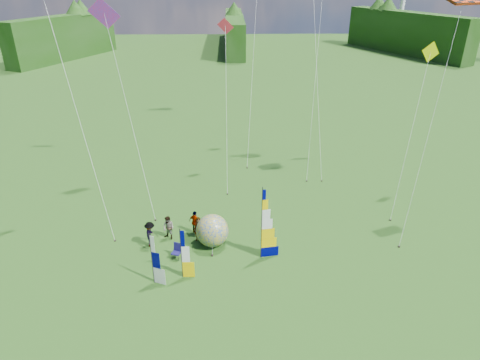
{
  "coord_description": "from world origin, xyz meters",
  "views": [
    {
      "loc": [
        -1.66,
        -19.21,
        17.02
      ],
      "look_at": [
        -1.0,
        4.0,
        5.5
      ],
      "focal_mm": 32.0,
      "sensor_mm": 36.0,
      "label": 1
    }
  ],
  "objects_px": {
    "spectator_a": "(199,229)",
    "spectator_b": "(168,228)",
    "spectator_c": "(150,234)",
    "spectator_d": "(195,222)",
    "kite_whale": "(316,37)",
    "camp_chair": "(176,252)",
    "feather_banner_main": "(262,225)",
    "bol_inflatable": "(212,231)",
    "side_banner_far": "(152,259)",
    "side_banner_left": "(181,254)"
  },
  "relations": [
    {
      "from": "side_banner_left",
      "to": "spectator_b",
      "type": "relative_size",
      "value": 1.94
    },
    {
      "from": "feather_banner_main",
      "to": "spectator_a",
      "type": "xyz_separation_m",
      "value": [
        -4.15,
        2.09,
        -1.6
      ]
    },
    {
      "from": "spectator_b",
      "to": "kite_whale",
      "type": "relative_size",
      "value": 0.08
    },
    {
      "from": "spectator_c",
      "to": "kite_whale",
      "type": "xyz_separation_m",
      "value": [
        13.29,
        15.11,
        10.63
      ]
    },
    {
      "from": "camp_chair",
      "to": "kite_whale",
      "type": "distance_m",
      "value": 22.95
    },
    {
      "from": "spectator_c",
      "to": "spectator_d",
      "type": "distance_m",
      "value": 3.3
    },
    {
      "from": "camp_chair",
      "to": "feather_banner_main",
      "type": "bearing_deg",
      "value": 18.96
    },
    {
      "from": "bol_inflatable",
      "to": "camp_chair",
      "type": "bearing_deg",
      "value": -146.32
    },
    {
      "from": "feather_banner_main",
      "to": "spectator_a",
      "type": "bearing_deg",
      "value": 144.04
    },
    {
      "from": "side_banner_far",
      "to": "kite_whale",
      "type": "bearing_deg",
      "value": 78.34
    },
    {
      "from": "spectator_d",
      "to": "camp_chair",
      "type": "bearing_deg",
      "value": 105.03
    },
    {
      "from": "spectator_a",
      "to": "spectator_c",
      "type": "xyz_separation_m",
      "value": [
        -3.24,
        -0.6,
        0.03
      ]
    },
    {
      "from": "bol_inflatable",
      "to": "spectator_c",
      "type": "bearing_deg",
      "value": -179.34
    },
    {
      "from": "side_banner_far",
      "to": "bol_inflatable",
      "type": "bearing_deg",
      "value": 70.3
    },
    {
      "from": "camp_chair",
      "to": "side_banner_far",
      "type": "bearing_deg",
      "value": -96.5
    },
    {
      "from": "kite_whale",
      "to": "spectator_d",
      "type": "bearing_deg",
      "value": -136.52
    },
    {
      "from": "kite_whale",
      "to": "spectator_c",
      "type": "bearing_deg",
      "value": -140.54
    },
    {
      "from": "spectator_a",
      "to": "side_banner_left",
      "type": "bearing_deg",
      "value": -97.56
    },
    {
      "from": "bol_inflatable",
      "to": "camp_chair",
      "type": "xyz_separation_m",
      "value": [
        -2.31,
        -1.54,
        -0.59
      ]
    },
    {
      "from": "spectator_d",
      "to": "kite_whale",
      "type": "distance_m",
      "value": 20.15
    },
    {
      "from": "spectator_d",
      "to": "feather_banner_main",
      "type": "bearing_deg",
      "value": -179.92
    },
    {
      "from": "spectator_c",
      "to": "spectator_d",
      "type": "xyz_separation_m",
      "value": [
        2.93,
        1.51,
        -0.04
      ]
    },
    {
      "from": "spectator_b",
      "to": "spectator_d",
      "type": "relative_size",
      "value": 0.99
    },
    {
      "from": "feather_banner_main",
      "to": "spectator_d",
      "type": "distance_m",
      "value": 5.62
    },
    {
      "from": "side_banner_far",
      "to": "kite_whale",
      "type": "xyz_separation_m",
      "value": [
        12.51,
        18.92,
        9.87
      ]
    },
    {
      "from": "spectator_a",
      "to": "kite_whale",
      "type": "xyz_separation_m",
      "value": [
        10.04,
        14.51,
        10.65
      ]
    },
    {
      "from": "side_banner_left",
      "to": "spectator_c",
      "type": "distance_m",
      "value": 4.25
    },
    {
      "from": "spectator_a",
      "to": "spectator_b",
      "type": "distance_m",
      "value": 2.13
    },
    {
      "from": "bol_inflatable",
      "to": "spectator_d",
      "type": "height_order",
      "value": "bol_inflatable"
    },
    {
      "from": "spectator_b",
      "to": "camp_chair",
      "type": "relative_size",
      "value": 1.65
    },
    {
      "from": "spectator_c",
      "to": "side_banner_far",
      "type": "bearing_deg",
      "value": -170.06
    },
    {
      "from": "feather_banner_main",
      "to": "spectator_c",
      "type": "distance_m",
      "value": 7.7
    },
    {
      "from": "camp_chair",
      "to": "spectator_a",
      "type": "bearing_deg",
      "value": 76.09
    },
    {
      "from": "feather_banner_main",
      "to": "bol_inflatable",
      "type": "xyz_separation_m",
      "value": [
        -3.19,
        1.54,
        -1.39
      ]
    },
    {
      "from": "side_banner_left",
      "to": "bol_inflatable",
      "type": "relative_size",
      "value": 1.51
    },
    {
      "from": "side_banner_far",
      "to": "camp_chair",
      "type": "bearing_deg",
      "value": 86.26
    },
    {
      "from": "spectator_c",
      "to": "spectator_d",
      "type": "height_order",
      "value": "spectator_c"
    },
    {
      "from": "side_banner_left",
      "to": "camp_chair",
      "type": "distance_m",
      "value": 2.29
    },
    {
      "from": "kite_whale",
      "to": "camp_chair",
      "type": "bearing_deg",
      "value": -133.69
    },
    {
      "from": "side_banner_left",
      "to": "kite_whale",
      "type": "bearing_deg",
      "value": 61.7
    },
    {
      "from": "bol_inflatable",
      "to": "spectator_b",
      "type": "distance_m",
      "value": 3.18
    },
    {
      "from": "side_banner_left",
      "to": "kite_whale",
      "type": "xyz_separation_m",
      "value": [
        10.83,
        18.49,
        9.86
      ]
    },
    {
      "from": "feather_banner_main",
      "to": "side_banner_far",
      "type": "bearing_deg",
      "value": -169.88
    },
    {
      "from": "feather_banner_main",
      "to": "spectator_d",
      "type": "xyz_separation_m",
      "value": [
        -4.46,
        3.01,
        -1.62
      ]
    },
    {
      "from": "spectator_b",
      "to": "spectator_d",
      "type": "xyz_separation_m",
      "value": [
        1.8,
        0.67,
        0.01
      ]
    },
    {
      "from": "feather_banner_main",
      "to": "bol_inflatable",
      "type": "distance_m",
      "value": 3.81
    },
    {
      "from": "feather_banner_main",
      "to": "bol_inflatable",
      "type": "height_order",
      "value": "feather_banner_main"
    },
    {
      "from": "bol_inflatable",
      "to": "camp_chair",
      "type": "height_order",
      "value": "bol_inflatable"
    },
    {
      "from": "feather_banner_main",
      "to": "side_banner_left",
      "type": "relative_size",
      "value": 1.48
    },
    {
      "from": "side_banner_left",
      "to": "spectator_d",
      "type": "bearing_deg",
      "value": 86.59
    }
  ]
}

